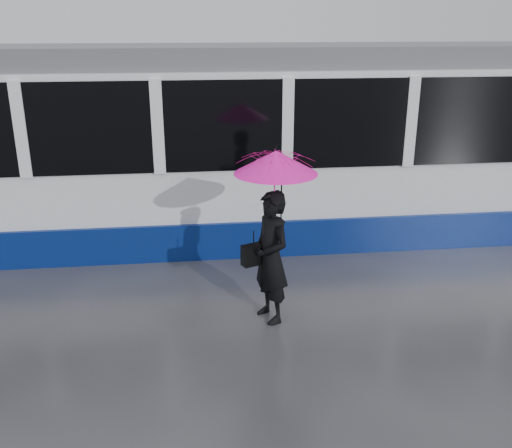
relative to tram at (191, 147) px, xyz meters
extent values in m
plane|color=#2C2C31|center=(1.38, -2.50, -1.64)|extent=(90.00, 90.00, 0.00)
cube|color=#3F3D38|center=(1.38, -0.72, -1.63)|extent=(34.00, 0.07, 0.02)
cube|color=#3F3D38|center=(1.38, 0.72, -1.63)|extent=(34.00, 0.07, 0.02)
cube|color=white|center=(0.00, 0.00, -0.11)|extent=(24.00, 2.40, 2.95)
cube|color=navy|center=(0.00, 0.00, -1.33)|extent=(24.00, 2.56, 0.62)
cube|color=black|center=(0.00, 0.00, 0.56)|extent=(23.00, 2.48, 1.40)
cube|color=#585B5F|center=(0.00, 0.00, 1.54)|extent=(23.60, 2.20, 0.35)
imported|color=black|center=(0.94, -3.32, -0.76)|extent=(0.63, 0.75, 1.75)
imported|color=#DD1264|center=(0.99, -3.32, 0.21)|extent=(1.26, 1.27, 0.88)
cone|color=#DD1264|center=(0.99, -3.32, 0.48)|extent=(1.35, 1.35, 0.28)
cylinder|color=black|center=(0.99, -3.32, 0.65)|extent=(0.01, 0.01, 0.07)
cylinder|color=black|center=(1.07, -3.30, -0.12)|extent=(0.02, 0.02, 0.77)
cube|color=black|center=(0.72, -3.30, -0.72)|extent=(0.34, 0.25, 0.27)
cylinder|color=black|center=(0.72, -3.30, -0.49)|extent=(0.01, 0.01, 0.18)
camera|label=1|loc=(-0.07, -9.97, 2.09)|focal=40.00mm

